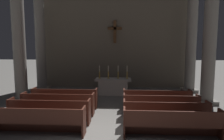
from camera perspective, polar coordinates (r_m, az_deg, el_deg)
ground_plane at (r=6.81m, az=-2.34°, el=-18.60°), size 80.00×80.00×0.00m
pew_left_row_1 at (r=7.14m, az=-20.77°, el=-13.68°), size 3.12×0.50×0.95m
pew_left_row_2 at (r=7.99m, az=-17.85°, el=-11.37°), size 3.12×0.50×0.95m
pew_left_row_3 at (r=8.87m, az=-15.54°, el=-9.50°), size 3.12×0.50×0.95m
pew_left_row_4 at (r=9.77m, az=-13.67°, el=-7.96°), size 3.12×0.50×0.95m
pew_right_row_1 at (r=6.74m, az=17.20°, el=-14.76°), size 3.12×0.50×0.95m
pew_right_row_2 at (r=7.64m, az=15.42°, el=-12.14°), size 3.12×0.50×0.95m
pew_right_row_3 at (r=8.55m, az=14.05°, el=-10.06°), size 3.12×0.50×0.95m
pew_right_row_4 at (r=9.48m, az=12.95°, el=-8.38°), size 3.12×0.50×0.95m
column_left_second at (r=11.60m, az=-25.56°, el=7.11°), size 0.97×0.97×6.44m
column_right_second at (r=11.05m, az=26.65°, el=7.11°), size 0.97×0.97×6.44m
column_left_third at (r=14.02m, az=-20.22°, el=7.14°), size 0.97×0.97×6.44m
column_right_third at (r=13.57m, az=22.16°, el=7.09°), size 0.97×0.97×6.44m
altar at (r=12.06m, az=0.35°, el=-4.72°), size 2.20×0.90×1.01m
candlestick_outer_left at (r=12.02m, az=-3.70°, el=-1.23°), size 0.16×0.16×0.79m
candlestick_inner_left at (r=11.96m, az=-1.08°, el=-1.25°), size 0.16×0.16×0.79m
candlestick_inner_right at (r=11.93m, az=1.79°, el=-1.27°), size 0.16×0.16×0.79m
candlestick_outer_right at (r=11.93m, az=4.43°, el=-1.29°), size 0.16×0.16×0.79m
apse_with_cross at (r=14.23m, az=0.88°, el=9.59°), size 10.94×0.44×7.29m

